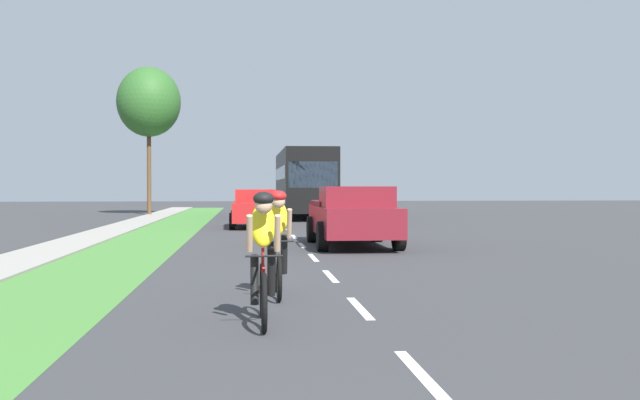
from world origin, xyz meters
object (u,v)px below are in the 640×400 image
at_px(pickup_maroon, 353,216).
at_px(cyclist_lead, 263,256).
at_px(sedan_red, 255,208).
at_px(street_tree_far, 149,102).
at_px(cyclist_trailing, 278,242).
at_px(bus_black, 303,180).

bearing_deg(pickup_maroon, cyclist_lead, -103.62).
height_order(pickup_maroon, sedan_red, pickup_maroon).
xyz_separation_m(cyclist_lead, street_tree_far, (-5.77, 33.76, 5.62)).
height_order(cyclist_trailing, bus_black, bus_black).
height_order(pickup_maroon, street_tree_far, street_tree_far).
bearing_deg(cyclist_trailing, pickup_maroon, 74.77).
bearing_deg(pickup_maroon, sedan_red, 105.08).
distance_m(cyclist_lead, bus_black, 30.44).
xyz_separation_m(bus_black, street_tree_far, (-8.57, 3.48, 4.46)).
bearing_deg(street_tree_far, pickup_maroon, -69.59).
relative_size(pickup_maroon, sedan_red, 1.19).
distance_m(cyclist_trailing, street_tree_far, 32.64).
bearing_deg(cyclist_lead, street_tree_far, 99.70).
relative_size(cyclist_lead, bus_black, 0.15).
bearing_deg(cyclist_trailing, street_tree_far, 100.81).
height_order(sedan_red, bus_black, bus_black).
xyz_separation_m(sedan_red, bus_black, (2.68, 9.74, 1.21)).
xyz_separation_m(cyclist_trailing, street_tree_far, (-6.03, 31.58, 5.62)).
distance_m(bus_black, street_tree_far, 10.27).
relative_size(cyclist_trailing, pickup_maroon, 0.34).
bearing_deg(sedan_red, cyclist_trailing, -89.56).
relative_size(cyclist_trailing, sedan_red, 0.40).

